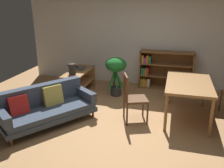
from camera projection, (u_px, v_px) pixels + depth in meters
name	position (u px, v px, depth m)	size (l,w,h in m)	color
ground_plane	(122.00, 127.00, 4.67)	(8.16, 8.16, 0.00)	#A87A4C
back_wall_panel	(144.00, 37.00, 6.68)	(6.80, 0.10, 2.70)	silver
fabric_couch	(46.00, 106.00, 4.75)	(1.70, 1.93, 0.74)	brown
media_console	(79.00, 83.00, 6.25)	(0.48, 1.25, 0.62)	olive
open_laptop	(78.00, 68.00, 6.36)	(0.45, 0.35, 0.11)	#333338
desk_speaker	(72.00, 69.00, 5.84)	(0.17, 0.17, 0.26)	#2D2823
potted_floor_plant	(116.00, 69.00, 6.01)	(0.52, 0.55, 1.00)	#333338
dining_table	(189.00, 86.00, 4.81)	(0.88, 1.45, 0.79)	olive
dining_chair_near	(132.00, 96.00, 4.75)	(0.56, 0.54, 0.98)	#56351E
bookshelf	(162.00, 70.00, 6.65)	(1.43, 0.35, 1.04)	brown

